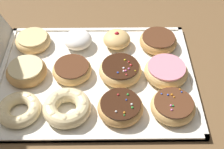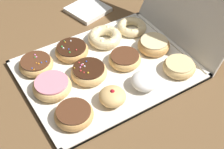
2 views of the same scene
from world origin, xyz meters
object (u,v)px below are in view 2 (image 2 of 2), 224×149
Objects in this scene: jelly_filled_donut_5 at (112,96)px; glazed_ring_donut_10 at (154,45)px; sprinkle_donut_0 at (36,64)px; chocolate_frosted_donut_2 at (74,114)px; sprinkle_donut_3 at (72,50)px; cruller_donut_9 at (132,27)px; glazed_ring_donut_11 at (179,67)px; donut_box at (107,70)px; chocolate_frosted_donut_7 at (125,59)px; napkin_stack at (88,10)px; sprinkle_donut_4 at (89,72)px; powdered_filled_donut_8 at (145,81)px; cruller_donut_6 at (105,37)px; pink_frosted_donut_1 at (52,86)px.

jelly_filled_donut_5 is 0.29m from glazed_ring_donut_10.
sprinkle_donut_0 reaches higher than chocolate_frosted_donut_2.
cruller_donut_9 is at bearing 90.64° from sprinkle_donut_3.
sprinkle_donut_0 is at bearing -123.35° from glazed_ring_donut_11.
jelly_filled_donut_5 reaches higher than donut_box.
chocolate_frosted_donut_7 is 0.36m from napkin_stack.
jelly_filled_donut_5 reaches higher than sprinkle_donut_4.
jelly_filled_donut_5 is at bearing -89.60° from powdered_filled_donut_8.
glazed_ring_donut_11 is at bearing 26.01° from cruller_donut_6.
sprinkle_donut_0 is at bearing -178.98° from pink_frosted_donut_1.
sprinkle_donut_0 is at bearing -116.60° from chocolate_frosted_donut_7.
glazed_ring_donut_10 reaches higher than chocolate_frosted_donut_7.
sprinkle_donut_3 is at bearing -89.36° from cruller_donut_9.
chocolate_frosted_donut_2 reaches higher than donut_box.
sprinkle_donut_3 is at bearing -135.44° from chocolate_frosted_donut_7.
donut_box is 0.15m from cruller_donut_6.
sprinkle_donut_4 is at bearing -92.92° from chocolate_frosted_donut_7.
pink_frosted_donut_1 reaches higher than napkin_stack.
donut_box is at bearing 89.09° from sprinkle_donut_4.
pink_frosted_donut_1 reaches higher than glazed_ring_donut_11.
cruller_donut_9 is at bearing 90.62° from sprinkle_donut_0.
pink_frosted_donut_1 reaches higher than chocolate_frosted_donut_7.
jelly_filled_donut_5 reaches higher than napkin_stack.
chocolate_frosted_donut_2 reaches higher than cruller_donut_9.
chocolate_frosted_donut_2 is 0.94× the size of cruller_donut_6.
glazed_ring_donut_10 reaches higher than chocolate_frosted_donut_2.
pink_frosted_donut_1 is 1.40× the size of powdered_filled_donut_8.
sprinkle_donut_4 reaches higher than donut_box.
glazed_ring_donut_11 is 0.75× the size of napkin_stack.
sprinkle_donut_3 reaches higher than donut_box.
powdered_filled_donut_8 is at bearing 61.92° from pink_frosted_donut_1.
sprinkle_donut_4 is at bearing -63.24° from cruller_donut_9.
sprinkle_donut_3 reaches higher than cruller_donut_9.
donut_box is 0.15m from powdered_filled_donut_8.
glazed_ring_donut_10 is (0.01, 0.39, -0.00)m from pink_frosted_donut_1.
cruller_donut_6 is 0.22m from napkin_stack.
cruller_donut_6 is at bearing -88.89° from cruller_donut_9.
sprinkle_donut_0 is 1.03× the size of chocolate_frosted_donut_7.
cruller_donut_6 is 0.18m from glazed_ring_donut_10.
powdered_filled_donut_8 reaches higher than glazed_ring_donut_10.
sprinkle_donut_3 is 0.98× the size of sprinkle_donut_4.
chocolate_frosted_donut_7 is 0.13m from glazed_ring_donut_10.
chocolate_frosted_donut_2 is 0.28m from chocolate_frosted_donut_7.
jelly_filled_donut_5 reaches higher than glazed_ring_donut_11.
chocolate_frosted_donut_2 is 0.46m from cruller_donut_9.
jelly_filled_donut_5 is at bearing -43.69° from cruller_donut_9.
sprinkle_donut_3 is 0.37m from glazed_ring_donut_11.
donut_box is at bearing 155.11° from jelly_filled_donut_5.
jelly_filled_donut_5 is (0.00, 0.13, 0.00)m from chocolate_frosted_donut_2.
sprinkle_donut_4 reaches higher than glazed_ring_donut_11.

